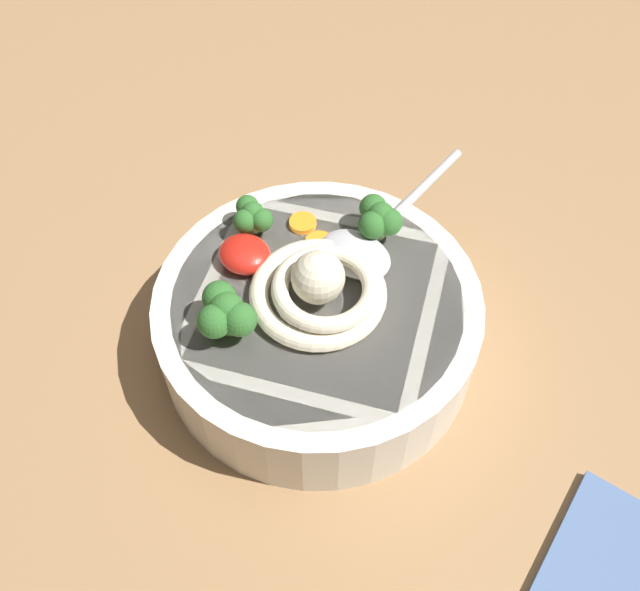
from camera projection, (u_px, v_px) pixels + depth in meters
The scene contains 10 objects.
table_slab at pixel (324, 361), 59.58cm from camera, with size 137.90×137.90×3.65cm, color #936D47.
soup_bowl at pixel (320, 319), 55.84cm from camera, with size 25.34×25.34×6.56cm.
noodle_pile at pixel (321, 287), 51.98cm from camera, with size 11.43×11.21×4.59cm.
soup_spoon at pixel (366, 244), 55.40cm from camera, with size 6.04×17.23×1.60cm.
chili_sauce_dollop at pixel (245, 254), 54.56cm from camera, with size 4.23×3.80×1.90cm, color red.
broccoli_floret_center at pixel (225, 312), 49.41cm from camera, with size 4.86×4.18×3.85cm.
broccoli_floret_near_spoon at pixel (252, 215), 55.83cm from camera, with size 3.69×3.18×2.92cm.
broccoli_floret_right at pixel (379, 218), 55.19cm from camera, with size 4.35×3.74×3.44cm.
carrot_slice_extra_a at pixel (319, 243), 56.11cm from camera, with size 2.28×2.28×0.56cm, color orange.
carrot_slice_extra_b at pixel (303, 223), 57.50cm from camera, with size 2.24×2.24×0.48cm, color orange.
Camera 1 is at (19.17, -24.85, 52.78)cm, focal length 39.33 mm.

